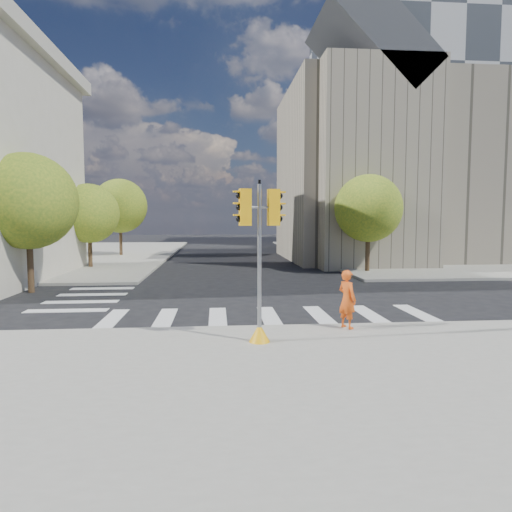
{
  "coord_description": "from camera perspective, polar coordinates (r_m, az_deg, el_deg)",
  "views": [
    {
      "loc": [
        -1.92,
        -17.75,
        3.43
      ],
      "look_at": [
        -0.53,
        -1.73,
        2.1
      ],
      "focal_mm": 32.0,
      "sensor_mm": 36.0,
      "label": 1
    }
  ],
  "objects": [
    {
      "name": "ground",
      "position": [
        18.18,
        1.22,
        -6.15
      ],
      "size": [
        160.0,
        160.0,
        0.0
      ],
      "primitive_type": "plane",
      "color": "black",
      "rests_on": "ground"
    },
    {
      "name": "sidewalk_near",
      "position": [
        7.77,
        10.56,
        -20.9
      ],
      "size": [
        30.0,
        14.0,
        0.15
      ],
      "primitive_type": "cube",
      "color": "gray",
      "rests_on": "ground"
    },
    {
      "name": "sidewalk_far_right",
      "position": [
        49.05,
        21.62,
        0.47
      ],
      "size": [
        28.0,
        40.0,
        0.15
      ],
      "primitive_type": "cube",
      "color": "gray",
      "rests_on": "ground"
    },
    {
      "name": "sidewalk_far_left",
      "position": [
        47.46,
        -27.32,
        0.14
      ],
      "size": [
        28.0,
        40.0,
        0.15
      ],
      "primitive_type": "cube",
      "color": "gray",
      "rests_on": "ground"
    },
    {
      "name": "civic_building",
      "position": [
        41.0,
        20.69,
        9.79
      ],
      "size": [
        26.0,
        16.0,
        19.39
      ],
      "color": "gray",
      "rests_on": "ground"
    },
    {
      "name": "office_tower",
      "position": [
        65.39,
        17.18,
        14.7
      ],
      "size": [
        20.0,
        18.0,
        30.0
      ],
      "primitive_type": "cube",
      "color": "#9EA0A3",
      "rests_on": "ground"
    },
    {
      "name": "tree_lw_near",
      "position": [
        23.39,
        -26.62,
        6.12
      ],
      "size": [
        4.4,
        4.4,
        6.41
      ],
      "color": "#382616",
      "rests_on": "ground"
    },
    {
      "name": "tree_lw_mid",
      "position": [
        32.89,
        -20.15,
        5.01
      ],
      "size": [
        4.0,
        4.0,
        5.77
      ],
      "color": "#382616",
      "rests_on": "ground"
    },
    {
      "name": "tree_lw_far",
      "position": [
        42.63,
        -16.64,
        6.01
      ],
      "size": [
        4.8,
        4.8,
        6.95
      ],
      "color": "#382616",
      "rests_on": "ground"
    },
    {
      "name": "tree_re_near",
      "position": [
        29.31,
        13.88,
        5.8
      ],
      "size": [
        4.2,
        4.2,
        6.16
      ],
      "color": "#382616",
      "rests_on": "ground"
    },
    {
      "name": "tree_re_mid",
      "position": [
        40.86,
        8.43,
        5.97
      ],
      "size": [
        4.6,
        4.6,
        6.66
      ],
      "color": "#382616",
      "rests_on": "ground"
    },
    {
      "name": "tree_re_far",
      "position": [
        52.6,
        5.4,
        5.18
      ],
      "size": [
        4.0,
        4.0,
        5.88
      ],
      "color": "#382616",
      "rests_on": "ground"
    },
    {
      "name": "lamp_near",
      "position": [
        33.28,
        12.49,
        6.59
      ],
      "size": [
        0.35,
        0.18,
        8.11
      ],
      "color": "black",
      "rests_on": "sidewalk_far_right"
    },
    {
      "name": "lamp_far",
      "position": [
        46.82,
        7.33,
        6.09
      ],
      "size": [
        0.35,
        0.18,
        8.11
      ],
      "color": "black",
      "rests_on": "sidewalk_far_right"
    },
    {
      "name": "traffic_signal",
      "position": [
        12.0,
        0.43,
        -2.36
      ],
      "size": [
        1.08,
        0.56,
        4.28
      ],
      "rotation": [
        0.0,
        0.0,
        0.14
      ],
      "color": "#FFB00D",
      "rests_on": "sidewalk_near"
    },
    {
      "name": "photographer",
      "position": [
        13.91,
        11.32,
        -5.31
      ],
      "size": [
        0.68,
        0.76,
        1.76
      ],
      "primitive_type": "imported",
      "rotation": [
        0.0,
        0.0,
        2.09
      ],
      "color": "#E75415",
      "rests_on": "sidewalk_near"
    }
  ]
}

